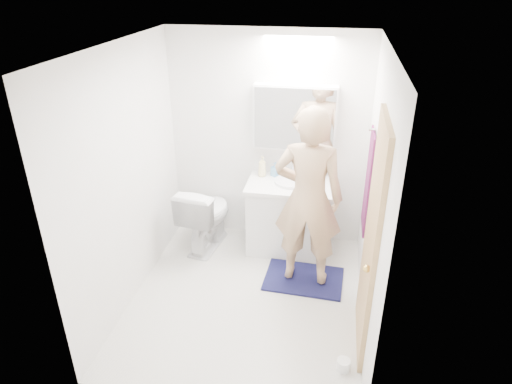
% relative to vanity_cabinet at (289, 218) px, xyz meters
% --- Properties ---
extents(floor, '(2.50, 2.50, 0.00)m').
position_rel_vanity_cabinet_xyz_m(floor, '(-0.30, -0.96, -0.39)').
color(floor, silver).
rests_on(floor, ground).
extents(ceiling, '(2.50, 2.50, 0.00)m').
position_rel_vanity_cabinet_xyz_m(ceiling, '(-0.30, -0.96, 2.01)').
color(ceiling, white).
rests_on(ceiling, floor).
extents(wall_back, '(2.50, 0.00, 2.50)m').
position_rel_vanity_cabinet_xyz_m(wall_back, '(-0.30, 0.29, 0.81)').
color(wall_back, white).
rests_on(wall_back, floor).
extents(wall_front, '(2.50, 0.00, 2.50)m').
position_rel_vanity_cabinet_xyz_m(wall_front, '(-0.30, -2.21, 0.81)').
color(wall_front, white).
rests_on(wall_front, floor).
extents(wall_left, '(0.00, 2.50, 2.50)m').
position_rel_vanity_cabinet_xyz_m(wall_left, '(-1.40, -0.96, 0.81)').
color(wall_left, white).
rests_on(wall_left, floor).
extents(wall_right, '(0.00, 2.50, 2.50)m').
position_rel_vanity_cabinet_xyz_m(wall_right, '(0.80, -0.96, 0.81)').
color(wall_right, white).
rests_on(wall_right, floor).
extents(vanity_cabinet, '(0.90, 0.55, 0.78)m').
position_rel_vanity_cabinet_xyz_m(vanity_cabinet, '(0.00, 0.00, 0.00)').
color(vanity_cabinet, silver).
rests_on(vanity_cabinet, floor).
extents(countertop, '(0.95, 0.58, 0.04)m').
position_rel_vanity_cabinet_xyz_m(countertop, '(0.00, -0.00, 0.41)').
color(countertop, white).
rests_on(countertop, vanity_cabinet).
extents(sink_basin, '(0.36, 0.36, 0.03)m').
position_rel_vanity_cabinet_xyz_m(sink_basin, '(0.00, 0.03, 0.45)').
color(sink_basin, silver).
rests_on(sink_basin, countertop).
extents(faucet, '(0.02, 0.02, 0.16)m').
position_rel_vanity_cabinet_xyz_m(faucet, '(0.00, 0.22, 0.51)').
color(faucet, silver).
rests_on(faucet, countertop).
extents(medicine_cabinet, '(0.88, 0.14, 0.70)m').
position_rel_vanity_cabinet_xyz_m(medicine_cabinet, '(-0.00, 0.21, 1.11)').
color(medicine_cabinet, white).
rests_on(medicine_cabinet, wall_back).
extents(mirror_panel, '(0.84, 0.01, 0.66)m').
position_rel_vanity_cabinet_xyz_m(mirror_panel, '(-0.00, 0.13, 1.11)').
color(mirror_panel, silver).
rests_on(mirror_panel, medicine_cabinet).
extents(toilet, '(0.55, 0.83, 0.79)m').
position_rel_vanity_cabinet_xyz_m(toilet, '(-0.94, -0.11, 0.01)').
color(toilet, white).
rests_on(toilet, floor).
extents(bath_rug, '(0.83, 0.59, 0.02)m').
position_rel_vanity_cabinet_xyz_m(bath_rug, '(0.23, -0.58, -0.38)').
color(bath_rug, '#171543').
rests_on(bath_rug, floor).
extents(person, '(0.68, 0.47, 1.82)m').
position_rel_vanity_cabinet_xyz_m(person, '(0.23, -0.58, 0.57)').
color(person, tan).
rests_on(person, bath_rug).
extents(door, '(0.04, 0.80, 2.00)m').
position_rel_vanity_cabinet_xyz_m(door, '(0.78, -1.31, 0.61)').
color(door, tan).
rests_on(door, wall_right).
extents(door_knob, '(0.06, 0.06, 0.06)m').
position_rel_vanity_cabinet_xyz_m(door_knob, '(0.74, -1.61, 0.56)').
color(door_knob, gold).
rests_on(door_knob, door).
extents(towel, '(0.02, 0.42, 1.00)m').
position_rel_vanity_cabinet_xyz_m(towel, '(0.77, -0.41, 0.71)').
color(towel, '#151136').
rests_on(towel, wall_right).
extents(towel_hook, '(0.07, 0.02, 0.02)m').
position_rel_vanity_cabinet_xyz_m(towel_hook, '(0.76, -0.41, 1.23)').
color(towel_hook, silver).
rests_on(towel_hook, wall_right).
extents(soap_bottle_a, '(0.13, 0.13, 0.24)m').
position_rel_vanity_cabinet_xyz_m(soap_bottle_a, '(-0.34, 0.15, 0.55)').
color(soap_bottle_a, beige).
rests_on(soap_bottle_a, countertop).
extents(soap_bottle_b, '(0.10, 0.10, 0.16)m').
position_rel_vanity_cabinet_xyz_m(soap_bottle_b, '(-0.20, 0.18, 0.51)').
color(soap_bottle_b, '#609DCD').
rests_on(soap_bottle_b, countertop).
extents(toothbrush_cup, '(0.14, 0.14, 0.10)m').
position_rel_vanity_cabinet_xyz_m(toothbrush_cup, '(0.21, 0.16, 0.48)').
color(toothbrush_cup, '#3F4ABD').
rests_on(toothbrush_cup, countertop).
extents(toilet_paper_roll, '(0.11, 0.11, 0.10)m').
position_rel_vanity_cabinet_xyz_m(toilet_paper_roll, '(0.65, -1.70, -0.34)').
color(toilet_paper_roll, white).
rests_on(toilet_paper_roll, floor).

